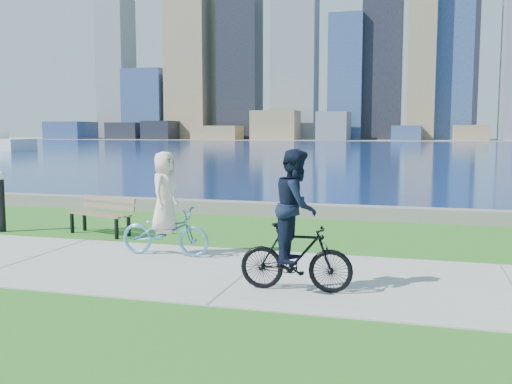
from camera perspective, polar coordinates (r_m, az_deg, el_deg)
ground at (r=9.21m, az=-1.07°, el=-8.21°), size 320.00×320.00×0.00m
concrete_path at (r=9.21m, az=-1.07°, el=-8.15°), size 80.00×3.50×0.02m
seawall at (r=15.12m, az=5.77°, el=-1.89°), size 90.00×0.50×0.35m
bay_water at (r=80.61m, az=14.00°, el=4.38°), size 320.00×131.00×0.01m
far_shore at (r=138.58m, az=14.79°, el=5.06°), size 320.00×30.00×0.12m
city_skyline at (r=139.51m, az=14.93°, el=13.81°), size 175.91×23.19×76.00m
park_bench at (r=13.05m, az=-15.10°, el=-1.91°), size 1.67×0.96×0.82m
bollard_lamp at (r=14.10m, az=-24.14°, el=-0.46°), size 0.22×0.22×1.39m
cyclist_woman at (r=10.48m, az=-9.09°, el=-2.50°), size 0.61×1.69×1.90m
cyclist_man at (r=8.05m, az=4.03°, el=-3.99°), size 0.62×1.62×2.02m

